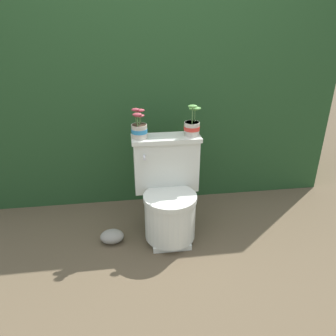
% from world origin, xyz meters
% --- Properties ---
extents(ground_plane, '(12.00, 12.00, 0.00)m').
position_xyz_m(ground_plane, '(0.00, 0.00, 0.00)').
color(ground_plane, brown).
extents(hedge_backdrop, '(3.13, 0.99, 1.69)m').
position_xyz_m(hedge_backdrop, '(0.00, 1.13, 0.85)').
color(hedge_backdrop, '#234723').
rests_on(hedge_backdrop, ground).
extents(toilet, '(0.49, 0.49, 0.74)m').
position_xyz_m(toilet, '(0.05, 0.10, 0.34)').
color(toilet, silver).
rests_on(toilet, ground).
extents(potted_plant_left, '(0.11, 0.12, 0.21)m').
position_xyz_m(potted_plant_left, '(-0.14, 0.21, 0.81)').
color(potted_plant_left, beige).
rests_on(potted_plant_left, toilet).
extents(potted_plant_midleft, '(0.12, 0.12, 0.23)m').
position_xyz_m(potted_plant_midleft, '(0.24, 0.22, 0.81)').
color(potted_plant_midleft, beige).
rests_on(potted_plant_midleft, toilet).
extents(garden_stone, '(0.17, 0.14, 0.09)m').
position_xyz_m(garden_stone, '(-0.38, 0.05, 0.05)').
color(garden_stone, gray).
rests_on(garden_stone, ground).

